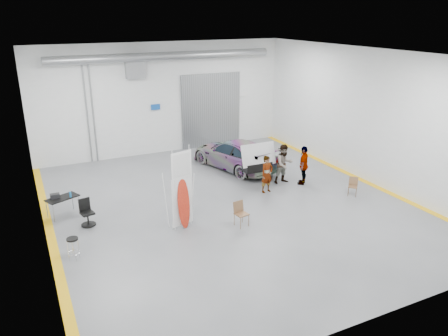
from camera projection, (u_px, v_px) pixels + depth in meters
name	position (u px, v px, depth m)	size (l,w,h in m)	color
ground	(228.00, 204.00, 17.93)	(16.00, 16.00, 0.00)	slate
room_shell	(211.00, 96.00, 18.54)	(14.02, 16.18, 6.01)	silver
sedan_car	(235.00, 154.00, 21.86)	(2.03, 4.99, 1.45)	white
person_a	(267.00, 174.00, 18.87)	(0.60, 0.39, 1.65)	brown
person_b	(284.00, 164.00, 19.86)	(0.90, 0.69, 1.83)	slate
person_c	(304.00, 165.00, 19.76)	(1.05, 0.43, 1.80)	#965832
surfboard_display	(181.00, 196.00, 15.53)	(0.85, 0.39, 3.08)	white
folding_chair_near	(241.00, 218.00, 16.02)	(0.51, 0.53, 0.92)	brown
folding_chair_far	(352.00, 190.00, 18.70)	(0.52, 0.59, 0.79)	brown
shop_stool	(74.00, 249.00, 13.79)	(0.38, 0.38, 0.75)	black
work_table	(60.00, 198.00, 16.66)	(1.33, 1.02, 0.97)	gray
office_chair	(87.00, 214.00, 16.03)	(0.54, 0.55, 1.00)	black
trunk_lid	(257.00, 152.00, 19.70)	(1.69, 1.03, 0.04)	silver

